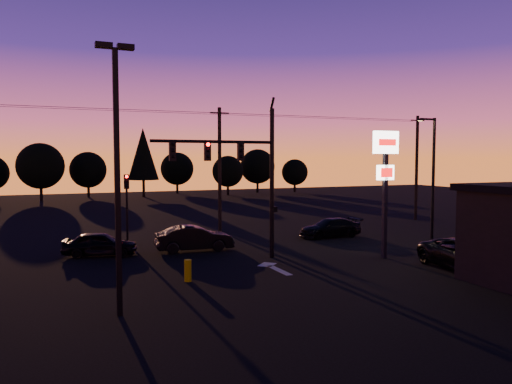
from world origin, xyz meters
TOP-DOWN VIEW (x-y plane):
  - ground at (0.00, 0.00)m, footprint 120.00×120.00m
  - lane_arrow at (0.50, 1.67)m, footprint 1.20×3.10m
  - traffic_signal_mast at (-0.10, 3.99)m, footprint 6.79×0.52m
  - secondary_signal at (-5.00, 11.49)m, footprint 0.30×0.31m
  - parking_lot_light at (-7.50, -3.00)m, footprint 1.25×0.30m
  - pylon_sign at (7.00, 1.50)m, footprint 1.50×0.28m
  - streetlight at (13.91, 5.50)m, footprint 1.55×0.35m
  - utility_pole_1 at (2.00, 14.00)m, footprint 1.40×0.26m
  - utility_pole_2 at (20.00, 14.00)m, footprint 1.40×0.26m
  - power_wires at (2.00, 14.00)m, footprint 36.00×1.22m
  - bollard at (-4.09, 0.68)m, footprint 0.32×0.32m
  - tree_2 at (-10.00, 48.00)m, footprint 5.77×5.78m
  - tree_3 at (-4.00, 52.00)m, footprint 4.95×4.95m
  - tree_4 at (3.00, 49.00)m, footprint 4.18×4.18m
  - tree_5 at (9.00, 54.00)m, footprint 4.95×4.95m
  - tree_6 at (15.00, 48.00)m, footprint 4.54×4.54m
  - tree_7 at (21.00, 51.00)m, footprint 5.36×5.36m
  - tree_8 at (27.00, 50.00)m, footprint 4.12×4.12m
  - car_left at (-6.99, 8.05)m, footprint 4.24×2.64m
  - car_mid at (-1.83, 7.49)m, footprint 4.58×1.92m
  - car_right at (8.11, 8.76)m, footprint 4.38×1.79m
  - suv_parked at (8.74, -2.59)m, footprint 3.24×5.66m

SIDE VIEW (x-z plane):
  - ground at x=0.00m, z-range 0.00..0.00m
  - lane_arrow at x=0.50m, z-range 0.00..0.01m
  - bollard at x=-4.09m, z-range 0.00..0.95m
  - car_right at x=8.11m, z-range 0.00..1.27m
  - car_left at x=-6.99m, z-range 0.00..1.35m
  - car_mid at x=-1.83m, z-range 0.00..1.47m
  - suv_parked at x=8.74m, z-range 0.00..1.49m
  - secondary_signal at x=-5.00m, z-range 0.69..5.04m
  - tree_8 at x=27.00m, z-range 0.53..5.71m
  - tree_6 at x=15.00m, z-range 0.58..6.29m
  - tree_3 at x=-4.00m, z-range 0.63..6.86m
  - tree_5 at x=9.00m, z-range 0.63..6.86m
  - tree_7 at x=21.00m, z-range 0.69..7.43m
  - tree_2 at x=-10.00m, z-range 0.74..8.00m
  - streetlight at x=13.91m, z-range 0.42..8.42m
  - utility_pole_1 at x=2.00m, z-range 0.09..9.09m
  - utility_pole_2 at x=20.00m, z-range 0.09..9.09m
  - pylon_sign at x=7.00m, z-range 1.51..8.31m
  - traffic_signal_mast at x=-0.10m, z-range 0.65..9.23m
  - parking_lot_light at x=-7.50m, z-range 0.70..9.84m
  - tree_4 at x=3.00m, z-range 1.18..10.68m
  - power_wires at x=2.00m, z-range 8.53..8.60m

